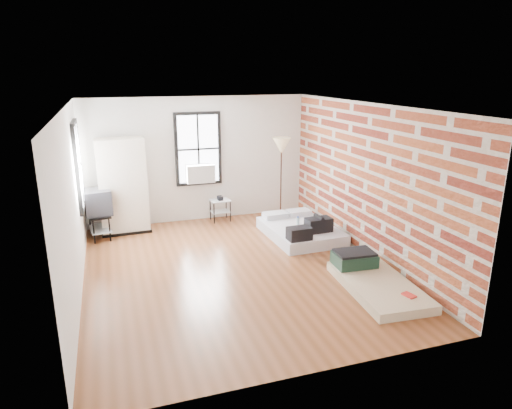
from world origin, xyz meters
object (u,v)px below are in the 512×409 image
object	(u,v)px
mattress_bare	(372,279)
side_table	(220,205)
tv_stand	(98,203)
mattress_main	(301,230)
wardrobe	(123,186)
floor_lamp	(281,149)

from	to	relation	value
mattress_bare	side_table	size ratio (longest dim) A/B	3.28
side_table	tv_stand	world-z (taller)	tv_stand
mattress_main	mattress_bare	world-z (taller)	mattress_main
mattress_bare	wardrobe	bearing A→B (deg)	136.60
side_table	wardrobe	bearing A→B (deg)	-178.10
mattress_main	side_table	size ratio (longest dim) A/B	3.13
mattress_bare	wardrobe	size ratio (longest dim) A/B	0.95
mattress_main	wardrobe	bearing A→B (deg)	154.13
mattress_bare	wardrobe	xyz separation A→B (m)	(-3.63, 3.93, 0.88)
mattress_main	floor_lamp	xyz separation A→B (m)	(0.08, 1.39, 1.46)
mattress_main	mattress_bare	xyz separation A→B (m)	(0.19, -2.43, -0.04)
mattress_bare	floor_lamp	bearing A→B (deg)	95.53
tv_stand	wardrobe	bearing A→B (deg)	17.46
side_table	tv_stand	distance (m)	2.67
wardrobe	tv_stand	world-z (taller)	wardrobe
tv_stand	mattress_main	bearing A→B (deg)	-25.53
mattress_main	side_table	bearing A→B (deg)	127.97
floor_lamp	tv_stand	xyz separation A→B (m)	(-4.04, -0.14, -0.88)
mattress_bare	side_table	world-z (taller)	side_table
mattress_bare	side_table	bearing A→B (deg)	114.72
mattress_bare	floor_lamp	xyz separation A→B (m)	(-0.11, 3.82, 1.50)
floor_lamp	tv_stand	world-z (taller)	floor_lamp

